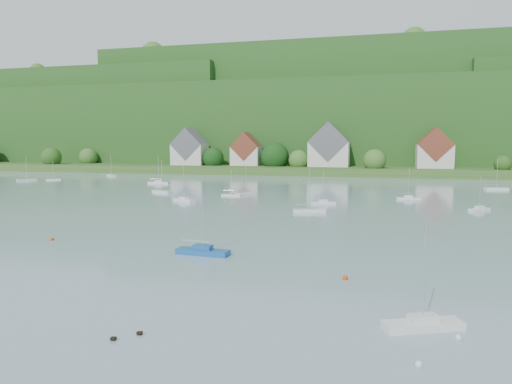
# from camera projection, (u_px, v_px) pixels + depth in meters

# --- Properties ---
(far_shore_strip) EXTENTS (600.00, 60.00, 3.00)m
(far_shore_strip) POSITION_uv_depth(u_px,v_px,m) (320.00, 168.00, 203.87)
(far_shore_strip) COLOR #2A501E
(far_shore_strip) RESTS_ON ground
(forested_ridge) EXTENTS (620.00, 181.22, 69.89)m
(forested_ridge) POSITION_uv_depth(u_px,v_px,m) (335.00, 125.00, 267.63)
(forested_ridge) COLOR #153C13
(forested_ridge) RESTS_ON ground
(village_building_0) EXTENTS (14.00, 10.40, 16.00)m
(village_building_0) POSITION_uv_depth(u_px,v_px,m) (190.00, 150.00, 204.02)
(village_building_0) COLOR beige
(village_building_0) RESTS_ON far_shore_strip
(village_building_1) EXTENTS (12.00, 9.36, 14.00)m
(village_building_1) POSITION_uv_depth(u_px,v_px,m) (246.00, 152.00, 199.88)
(village_building_1) COLOR beige
(village_building_1) RESTS_ON far_shore_strip
(village_building_2) EXTENTS (16.00, 11.44, 18.00)m
(village_building_2) POSITION_uv_depth(u_px,v_px,m) (329.00, 149.00, 190.16)
(village_building_2) COLOR beige
(village_building_2) RESTS_ON far_shore_strip
(village_building_3) EXTENTS (13.00, 10.40, 15.50)m
(village_building_3) POSITION_uv_depth(u_px,v_px,m) (435.00, 151.00, 178.50)
(village_building_3) COLOR beige
(village_building_3) RESTS_ON far_shore_strip
(near_sailboat_1) EXTENTS (6.25, 2.18, 8.29)m
(near_sailboat_1) POSITION_uv_depth(u_px,v_px,m) (203.00, 251.00, 53.08)
(near_sailboat_1) COLOR #1A4E92
(near_sailboat_1) RESTS_ON ground
(near_sailboat_3) EXTENTS (5.62, 3.55, 7.37)m
(near_sailboat_3) POSITION_uv_depth(u_px,v_px,m) (423.00, 323.00, 31.83)
(near_sailboat_3) COLOR silver
(near_sailboat_3) RESTS_ON ground
(mooring_buoy_1) EXTENTS (0.44, 0.44, 0.44)m
(mooring_buoy_1) POSITION_uv_depth(u_px,v_px,m) (419.00, 366.00, 26.57)
(mooring_buoy_1) COLOR silver
(mooring_buoy_1) RESTS_ON ground
(mooring_buoy_2) EXTENTS (0.50, 0.50, 0.50)m
(mooring_buoy_2) POSITION_uv_depth(u_px,v_px,m) (345.00, 279.00, 43.49)
(mooring_buoy_2) COLOR #DA3602
(mooring_buoy_2) RESTS_ON ground
(mooring_buoy_3) EXTENTS (0.47, 0.47, 0.47)m
(mooring_buoy_3) POSITION_uv_depth(u_px,v_px,m) (52.00, 240.00, 61.02)
(mooring_buoy_3) COLOR #DA3602
(mooring_buoy_3) RESTS_ON ground
(mooring_buoy_4) EXTENTS (0.43, 0.43, 0.43)m
(mooring_buoy_4) POSITION_uv_depth(u_px,v_px,m) (458.00, 339.00, 30.21)
(mooring_buoy_4) COLOR silver
(mooring_buoy_4) RESTS_ON ground
(duck_pair) EXTENTS (1.69, 1.50, 0.34)m
(duck_pair) POSITION_uv_depth(u_px,v_px,m) (127.00, 336.00, 30.48)
(duck_pair) COLOR black
(duck_pair) RESTS_ON ground
(far_sailboat_cluster) EXTENTS (204.86, 78.09, 8.71)m
(far_sailboat_cluster) POSITION_uv_depth(u_px,v_px,m) (322.00, 191.00, 120.48)
(far_sailboat_cluster) COLOR silver
(far_sailboat_cluster) RESTS_ON ground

